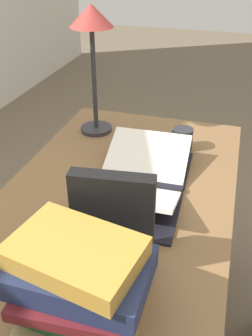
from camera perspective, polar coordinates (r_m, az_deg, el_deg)
The scene contains 6 objects.
reading_desk at distance 1.22m, azimuth -1.63°, elevation -8.35°, with size 1.22×0.71×0.74m.
open_book at distance 1.18m, azimuth 2.03°, elevation -1.71°, with size 0.50×0.30×0.09m.
book_stack_tall at distance 0.77m, azimuth -7.27°, elevation -17.15°, with size 0.24×0.28×0.21m.
book_standing_upright at distance 0.85m, azimuth -2.02°, elevation -8.48°, with size 0.06×0.19×0.26m.
reading_lamp at distance 1.42m, azimuth -5.22°, elevation 19.80°, with size 0.16×0.16×0.48m.
coffee_mug at distance 1.41m, azimuth 8.61°, elevation 4.46°, with size 0.08×0.09×0.08m.
Camera 1 is at (-0.88, -0.30, 1.42)m, focal length 40.00 mm.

